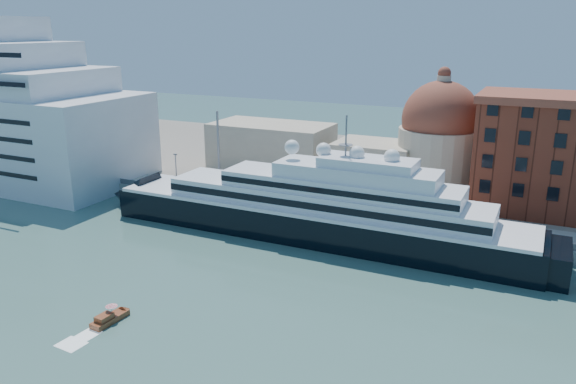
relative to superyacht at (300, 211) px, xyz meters
The scene contains 9 objects.
ground 23.77m from the superyacht, 99.35° to the right, with size 400.00×400.00×0.00m, color #365D59.
quay 12.13m from the superyacht, 108.98° to the left, with size 180.00×10.00×2.50m, color gray.
land 52.27m from the superyacht, 94.16° to the left, with size 260.00×72.00×2.00m, color slate.
quay_fence 7.69m from the superyacht, 120.20° to the left, with size 180.00×0.10×1.20m, color slate.
superyacht is the anchor object (origin of this frame).
service_barge 60.68m from the superyacht, behind, with size 12.20×7.35×2.60m.
water_taxi 41.86m from the superyacht, 103.12° to the right, with size 2.23×5.58×2.59m.
church 35.37m from the superyacht, 85.71° to the left, with size 66.00×18.00×25.50m.
lamp_posts 19.58m from the superyacht, 150.60° to the left, with size 120.80×2.40×18.00m.
Camera 1 is at (44.30, -67.43, 37.86)m, focal length 35.00 mm.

